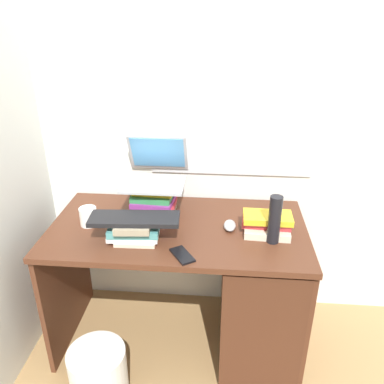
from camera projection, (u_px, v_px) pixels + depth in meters
name	position (u px, v px, depth m)	size (l,w,h in m)	color
ground_plane	(180.00, 336.00, 2.31)	(6.00, 6.00, 0.00)	#9E7A4C
wall_back	(185.00, 101.00, 2.10)	(6.00, 0.06, 2.60)	silver
desk	(239.00, 286.00, 2.08)	(1.30, 0.69, 0.75)	#4C2819
book_stack_tall	(154.00, 200.00, 2.08)	(0.25, 0.20, 0.17)	gray
book_stack_keyboard_riser	(134.00, 231.00, 1.85)	(0.25, 0.17, 0.11)	beige
book_stack_side	(267.00, 224.00, 1.92)	(0.24, 0.20, 0.10)	beige
laptop	(155.00, 171.00, 2.08)	(0.32, 0.34, 0.23)	#B7BABF
keyboard	(134.00, 219.00, 1.82)	(0.42, 0.14, 0.02)	black
computer_mouse	(230.00, 226.00, 1.95)	(0.06, 0.10, 0.04)	#A5A8AD
mug	(89.00, 216.00, 1.98)	(0.12, 0.09, 0.10)	white
water_bottle	(275.00, 220.00, 1.81)	(0.06, 0.06, 0.24)	black
cell_phone	(182.00, 255.00, 1.75)	(0.07, 0.14, 0.01)	black
wastebasket	(99.00, 376.00, 1.87)	(0.27, 0.27, 0.31)	silver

